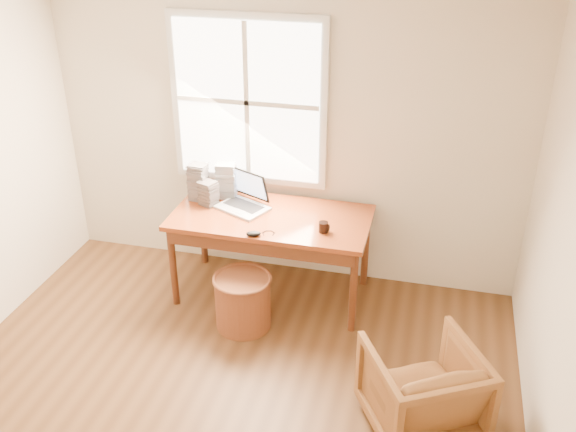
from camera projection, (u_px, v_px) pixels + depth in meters
name	position (u px, v px, depth m)	size (l,w,h in m)	color
room_shell	(186.00, 258.00, 3.50)	(4.04, 4.54, 2.64)	brown
desk	(271.00, 218.00, 5.18)	(1.60, 0.80, 0.04)	brown
armchair	(422.00, 390.00, 4.03)	(0.66, 0.68, 0.62)	brown
wicker_stool	(243.00, 302.00, 5.02)	(0.44, 0.44, 0.44)	brown
laptop	(242.00, 192.00, 5.20)	(0.41, 0.43, 0.30)	silver
mouse	(254.00, 234.00, 4.87)	(0.11, 0.07, 0.04)	black
coffee_mug	(323.00, 227.00, 4.91)	(0.07, 0.07, 0.08)	black
cd_stack_a	(226.00, 180.00, 5.40)	(0.16, 0.14, 0.31)	#B4BBC1
cd_stack_b	(208.00, 193.00, 5.30)	(0.13, 0.12, 0.21)	#232328
cd_stack_c	(198.00, 182.00, 5.36)	(0.14, 0.13, 0.32)	gray
cd_stack_d	(229.00, 182.00, 5.54)	(0.14, 0.12, 0.17)	#B4BAC0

